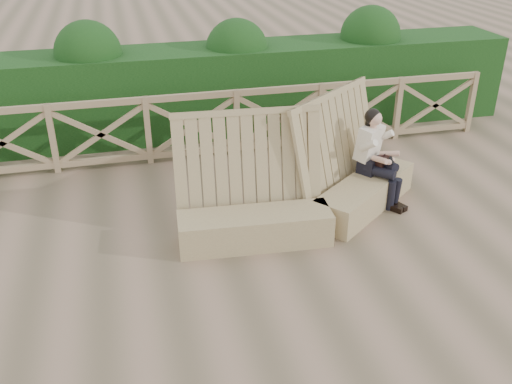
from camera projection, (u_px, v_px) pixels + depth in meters
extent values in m
plane|color=brown|center=(241.00, 282.00, 6.34)|extent=(60.00, 60.00, 0.00)
cube|color=#8A744E|center=(255.00, 228.00, 6.98)|extent=(1.90, 0.63, 0.41)
cube|color=#8A744E|center=(251.00, 176.00, 6.95)|extent=(1.89, 0.57, 1.53)
cube|color=#8A744E|center=(364.00, 194.00, 7.78)|extent=(1.78, 1.54, 0.41)
cube|color=#8A744E|center=(350.00, 150.00, 7.66)|extent=(1.74, 1.49, 1.53)
cube|color=black|center=(370.00, 165.00, 7.88)|extent=(0.42, 0.40, 0.21)
cube|color=beige|center=(369.00, 142.00, 7.76)|extent=(0.46, 0.44, 0.49)
sphere|color=tan|center=(375.00, 118.00, 7.57)|extent=(0.28, 0.28, 0.20)
sphere|color=black|center=(373.00, 117.00, 7.58)|extent=(0.30, 0.30, 0.22)
cylinder|color=black|center=(380.00, 172.00, 7.72)|extent=(0.37, 0.43, 0.14)
cylinder|color=black|center=(384.00, 163.00, 7.81)|extent=(0.37, 0.44, 0.16)
cylinder|color=black|center=(391.00, 196.00, 7.73)|extent=(0.16, 0.16, 0.41)
cylinder|color=black|center=(396.00, 193.00, 7.80)|extent=(0.16, 0.16, 0.41)
cube|color=black|center=(395.00, 208.00, 7.76)|extent=(0.20, 0.23, 0.08)
cube|color=black|center=(399.00, 206.00, 7.82)|extent=(0.20, 0.23, 0.08)
cube|color=black|center=(382.00, 161.00, 7.76)|extent=(0.25, 0.23, 0.14)
cube|color=black|center=(392.00, 161.00, 7.63)|extent=(0.10, 0.11, 0.11)
cube|color=#866C4E|center=(191.00, 96.00, 8.87)|extent=(10.10, 0.07, 0.10)
cube|color=#866C4E|center=(194.00, 151.00, 9.30)|extent=(10.10, 0.07, 0.10)
cube|color=black|center=(182.00, 92.00, 10.04)|extent=(12.00, 1.20, 1.50)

